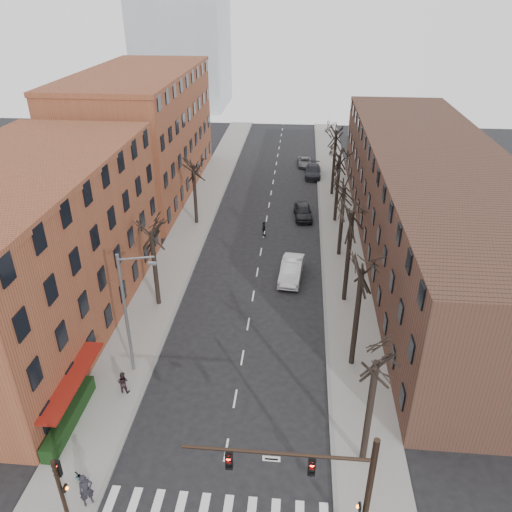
% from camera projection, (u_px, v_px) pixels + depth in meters
% --- Properties ---
extents(sidewalk_left, '(4.00, 90.00, 0.15)m').
position_uv_depth(sidewalk_left, '(195.00, 219.00, 55.93)').
color(sidewalk_left, gray).
rests_on(sidewalk_left, ground).
extents(sidewalk_right, '(4.00, 90.00, 0.15)m').
position_uv_depth(sidewalk_right, '(339.00, 224.00, 54.66)').
color(sidewalk_right, gray).
rests_on(sidewalk_right, ground).
extents(building_left_near, '(12.00, 26.00, 12.00)m').
position_uv_depth(building_left_near, '(28.00, 253.00, 36.24)').
color(building_left_near, brown).
rests_on(building_left_near, ground).
extents(building_left_far, '(12.00, 28.00, 14.00)m').
position_uv_depth(building_left_far, '(142.00, 135.00, 61.14)').
color(building_left_far, brown).
rests_on(building_left_far, ground).
extents(building_right, '(12.00, 50.00, 10.00)m').
position_uv_depth(building_right, '(431.00, 203.00, 47.30)').
color(building_right, '#452920').
rests_on(building_right, ground).
extents(awning_left, '(1.20, 7.00, 0.15)m').
position_uv_depth(awning_left, '(80.00, 412.00, 30.70)').
color(awning_left, maroon).
rests_on(awning_left, ground).
extents(hedge, '(0.80, 6.00, 1.00)m').
position_uv_depth(hedge, '(70.00, 417.00, 29.52)').
color(hedge, black).
rests_on(hedge, sidewalk_left).
extents(tree_right_a, '(5.20, 5.20, 10.00)m').
position_uv_depth(tree_right_a, '(362.00, 460.00, 27.59)').
color(tree_right_a, black).
rests_on(tree_right_a, ground).
extents(tree_right_b, '(5.20, 5.20, 10.80)m').
position_uv_depth(tree_right_b, '(351.00, 364.00, 34.60)').
color(tree_right_b, black).
rests_on(tree_right_b, ground).
extents(tree_right_c, '(5.20, 5.20, 11.60)m').
position_uv_depth(tree_right_c, '(344.00, 300.00, 41.60)').
color(tree_right_c, black).
rests_on(tree_right_c, ground).
extents(tree_right_d, '(5.20, 5.20, 10.00)m').
position_uv_depth(tree_right_d, '(338.00, 255.00, 48.60)').
color(tree_right_d, black).
rests_on(tree_right_d, ground).
extents(tree_right_e, '(5.20, 5.20, 10.80)m').
position_uv_depth(tree_right_e, '(335.00, 221.00, 55.60)').
color(tree_right_e, black).
rests_on(tree_right_e, ground).
extents(tree_right_f, '(5.20, 5.20, 11.60)m').
position_uv_depth(tree_right_f, '(332.00, 195.00, 62.61)').
color(tree_right_f, black).
rests_on(tree_right_f, ground).
extents(tree_left_a, '(5.20, 5.20, 9.50)m').
position_uv_depth(tree_left_a, '(159.00, 305.00, 41.06)').
color(tree_left_a, black).
rests_on(tree_left_a, ground).
extents(tree_left_b, '(5.20, 5.20, 9.50)m').
position_uv_depth(tree_left_b, '(197.00, 223.00, 55.06)').
color(tree_left_b, black).
rests_on(tree_left_b, ground).
extents(signal_mast_arm, '(8.14, 0.30, 7.20)m').
position_uv_depth(signal_mast_arm, '(333.00, 483.00, 21.29)').
color(signal_mast_arm, black).
rests_on(signal_mast_arm, ground).
extents(signal_pole_left, '(0.47, 0.44, 4.40)m').
position_uv_depth(signal_pole_left, '(61.00, 487.00, 23.17)').
color(signal_pole_left, black).
rests_on(signal_pole_left, ground).
extents(streetlight, '(2.45, 0.22, 9.03)m').
position_uv_depth(streetlight, '(128.00, 310.00, 31.62)').
color(streetlight, slate).
rests_on(streetlight, ground).
extents(silver_sedan, '(2.28, 5.34, 1.71)m').
position_uv_depth(silver_sedan, '(291.00, 270.00, 44.36)').
color(silver_sedan, silver).
rests_on(silver_sedan, ground).
extents(parked_car_near, '(2.34, 4.84, 1.59)m').
position_uv_depth(parked_car_near, '(303.00, 211.00, 56.03)').
color(parked_car_near, black).
rests_on(parked_car_near, ground).
extents(parked_car_mid, '(2.23, 5.25, 1.51)m').
position_uv_depth(parked_car_mid, '(313.00, 171.00, 68.28)').
color(parked_car_mid, black).
rests_on(parked_car_mid, ground).
extents(parked_car_far, '(2.20, 4.27, 1.15)m').
position_uv_depth(parked_car_far, '(305.00, 162.00, 72.45)').
color(parked_car_far, slate).
rests_on(parked_car_far, ground).
extents(pedestrian_a, '(0.84, 0.82, 1.95)m').
position_uv_depth(pedestrian_a, '(86.00, 490.00, 24.69)').
color(pedestrian_a, black).
rests_on(pedestrian_a, sidewalk_left).
extents(pedestrian_b, '(0.80, 0.65, 1.55)m').
position_uv_depth(pedestrian_b, '(123.00, 382.00, 31.70)').
color(pedestrian_b, black).
rests_on(pedestrian_b, sidewalk_left).
extents(pedestrian_crossing, '(0.42, 0.96, 1.61)m').
position_uv_depth(pedestrian_crossing, '(264.00, 229.00, 51.94)').
color(pedestrian_crossing, black).
rests_on(pedestrian_crossing, ground).
extents(bicycle, '(1.60, 1.43, 0.84)m').
position_uv_depth(bicycle, '(82.00, 480.00, 25.80)').
color(bicycle, gray).
rests_on(bicycle, sidewalk_left).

